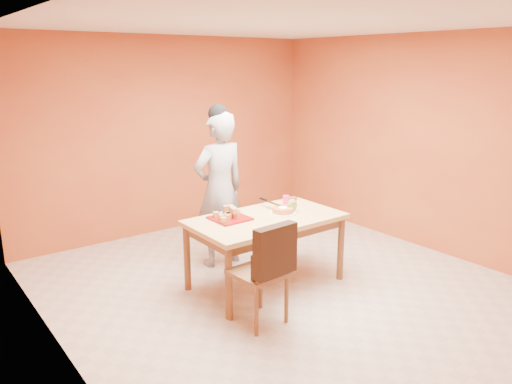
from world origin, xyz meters
TOP-DOWN VIEW (x-y plane):
  - floor at (0.00, 0.00)m, footprint 5.00×5.00m
  - ceiling at (0.00, 0.00)m, footprint 5.00×5.00m
  - wall_back at (0.00, 2.50)m, footprint 4.50×0.00m
  - wall_left at (-2.25, 0.00)m, footprint 0.00×5.00m
  - wall_right at (2.25, 0.00)m, footprint 0.00×5.00m
  - dining_table at (-0.10, 0.18)m, footprint 1.60×0.90m
  - dining_chair at (-0.65, -0.44)m, footprint 0.48×0.55m
  - pastry_pile at (-0.44, 0.35)m, footprint 0.33×0.33m
  - person at (-0.17, 0.97)m, footprint 0.66×0.44m
  - pastry_platter at (-0.44, 0.35)m, footprint 0.37×0.37m
  - red_dinner_plate at (-0.46, 0.41)m, footprint 0.31×0.31m
  - white_cake_plate at (0.12, 0.18)m, footprint 0.34×0.34m
  - sponge_cake at (0.12, 0.18)m, footprint 0.29×0.29m
  - cake_server at (0.13, 0.36)m, footprint 0.05×0.24m
  - egg_ornament at (0.24, 0.16)m, footprint 0.14×0.12m
  - magenta_glass at (0.37, 0.42)m, footprint 0.10×0.10m
  - checker_tin at (0.58, 0.53)m, footprint 0.11×0.11m

SIDE VIEW (x-z plane):
  - floor at x=0.00m, z-range 0.00..0.00m
  - dining_chair at x=-0.65m, z-range 0.02..1.01m
  - dining_table at x=-0.10m, z-range 0.29..1.05m
  - white_cake_plate at x=0.12m, z-range 0.76..0.77m
  - red_dinner_plate at x=-0.46m, z-range 0.76..0.77m
  - pastry_platter at x=-0.44m, z-range 0.76..0.78m
  - checker_tin at x=0.58m, z-range 0.76..0.79m
  - sponge_cake at x=0.12m, z-range 0.77..0.82m
  - magenta_glass at x=0.37m, z-range 0.76..0.87m
  - cake_server at x=0.13m, z-range 0.83..0.83m
  - egg_ornament at x=0.24m, z-range 0.76..0.91m
  - pastry_pile at x=-0.44m, z-range 0.78..0.89m
  - person at x=-0.17m, z-range 0.00..1.81m
  - wall_back at x=0.00m, z-range -0.90..3.60m
  - wall_left at x=-2.25m, z-range -1.15..3.85m
  - wall_right at x=2.25m, z-range -1.15..3.85m
  - ceiling at x=0.00m, z-range 2.70..2.70m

